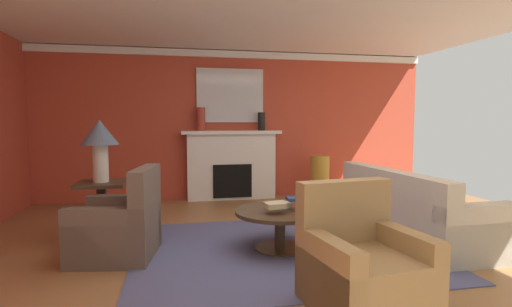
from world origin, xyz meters
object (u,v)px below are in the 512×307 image
Objects in this scene: armchair_near_window at (120,229)px; armchair_facing_fireplace at (362,269)px; fireplace at (231,167)px; vase_mantel_right at (261,121)px; side_table at (102,207)px; vase_mantel_left at (201,119)px; vase_tall_corner at (320,177)px; sofa at (413,215)px; mantel_mirror at (230,96)px; coffee_table at (280,220)px; table_lamp at (100,138)px.

armchair_facing_fireplace is (1.97, -1.56, 0.00)m from armchair_near_window.
fireplace is 1.00m from vase_mantel_right.
side_table is 2.69m from vase_mantel_left.
vase_mantel_left is (-0.55, -0.05, 0.87)m from fireplace.
vase_tall_corner is 2.40× the size of vase_mantel_right.
fireplace is 0.84× the size of sofa.
armchair_near_window is 2.86× the size of vase_mantel_right.
armchair_facing_fireplace reaches higher than side_table.
mantel_mirror is at bearing 90.00° from fireplace.
sofa is 1.69m from coffee_table.
vase_mantel_left is at bearing 173.35° from vase_tall_corner.
sofa is at bearing 46.85° from armchair_facing_fireplace.
armchair_facing_fireplace is at bearing -85.04° from fireplace.
vase_mantel_right is at bearing 87.79° from armchair_facing_fireplace.
coffee_table is at bearing -87.63° from fireplace.
armchair_near_window is at bearing -67.61° from side_table.
mantel_mirror reaches higher than side_table.
fireplace is at bearing -90.00° from mantel_mirror.
sofa is 2.59m from vase_tall_corner.
sofa is 3.40m from armchair_near_window.
fireplace is 4.43m from armchair_facing_fireplace.
armchair_facing_fireplace is (0.38, -4.40, -0.29)m from fireplace.
vase_mantel_left is (-0.93, 4.35, 1.16)m from armchair_facing_fireplace.
armchair_near_window is at bearing -119.20° from fireplace.
mantel_mirror is at bearing 162.82° from vase_mantel_right.
vase_tall_corner reaches higher than side_table.
table_lamp reaches higher than sofa.
sofa is 6.44× the size of vase_mantel_right.
armchair_near_window is at bearing 141.71° from armchair_facing_fireplace.
vase_mantel_right is (-1.26, 2.83, 1.12)m from sofa.
coffee_table is 2.41× the size of vase_mantel_left.
armchair_near_window reaches higher than side_table.
armchair_near_window is (-1.59, -2.96, -1.59)m from mantel_mirror.
armchair_near_window is at bearing -141.38° from vase_tall_corner.
armchair_facing_fireplace is at bearing -45.03° from side_table.
table_lamp is (-1.88, -2.13, 0.63)m from fireplace.
sofa is 3.86m from vase_mantel_left.
mantel_mirror reaches higher than coffee_table.
mantel_mirror is at bearing 50.16° from side_table.
mantel_mirror is 3.30m from side_table.
vase_tall_corner is at bearing 27.82° from table_lamp.
coffee_table is (0.12, -3.07, -1.56)m from mantel_mirror.
mantel_mirror is 3.72m from armchair_near_window.
side_table is 0.93× the size of table_lamp.
table_lamp is (-2.26, 2.27, 0.92)m from armchair_facing_fireplace.
sofa is 3.05× the size of side_table.
table_lamp reaches higher than armchair_near_window.
fireplace is 3.27m from armchair_near_window.
armchair_facing_fireplace is 2.86× the size of vase_mantel_right.
mantel_mirror is 3.45m from coffee_table.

